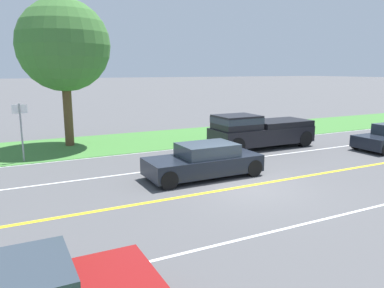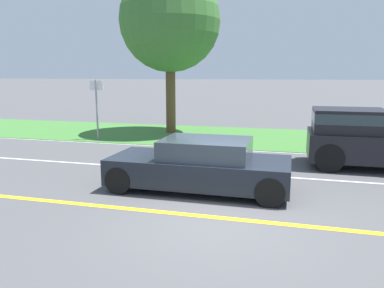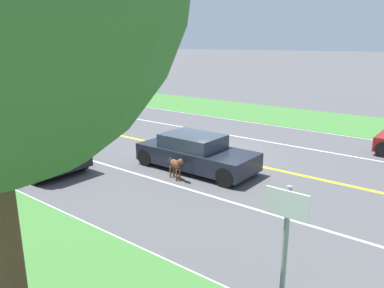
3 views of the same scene
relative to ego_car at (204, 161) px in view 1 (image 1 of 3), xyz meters
name	(u,v)px [view 1 (image 1 of 3)]	position (x,y,z in m)	size (l,w,h in m)	color
ground_plane	(245,186)	(-1.77, -0.73, -0.62)	(400.00, 400.00, 0.00)	#4C4C4F
centre_divider_line	(245,186)	(-1.77, -0.73, -0.62)	(0.18, 160.00, 0.01)	yellow
lane_edge_line_right	(168,150)	(5.23, -0.73, -0.62)	(0.14, 160.00, 0.01)	white
lane_dash_same_dir	(199,165)	(1.73, -0.73, -0.62)	(0.10, 160.00, 0.01)	white
lane_dash_oncoming	(318,221)	(-5.27, -0.73, -0.62)	(0.10, 160.00, 0.01)	white
grass_verge_right	(148,140)	(8.23, -0.73, -0.61)	(6.00, 160.00, 0.03)	#3D7533
ego_car	(204,161)	(0.00, 0.00, 0.00)	(1.88, 4.50, 1.31)	black
dog	(187,157)	(1.27, 0.12, -0.09)	(0.42, 0.99, 0.83)	brown
pickup_truck	(258,130)	(3.60, -5.27, 0.32)	(2.10, 5.63, 1.83)	black
roadside_tree_right_near	(64,46)	(8.71, 3.63, 4.73)	(4.81, 4.81, 7.78)	brown
street_sign	(21,125)	(5.89, 6.12, 1.04)	(0.11, 0.64, 2.65)	gray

